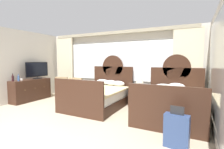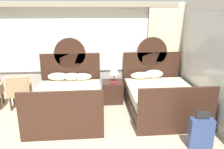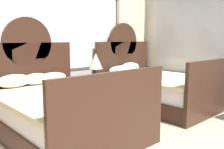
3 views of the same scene
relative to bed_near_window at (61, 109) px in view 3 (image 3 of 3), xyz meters
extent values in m
cube|color=beige|center=(0.09, 1.20, 0.98)|extent=(6.29, 0.07, 2.70)
cube|color=#5B5954|center=(0.09, 1.15, 1.16)|extent=(4.63, 0.02, 1.55)
cube|color=white|center=(0.09, 1.15, 1.16)|extent=(4.55, 0.02, 1.47)
cube|color=beige|center=(2.63, 1.06, 0.93)|extent=(0.89, 0.08, 2.60)
cube|color=#B2B7BC|center=(3.23, -0.92, 0.98)|extent=(0.01, 3.33, 2.27)
cube|color=#382116|center=(0.00, -0.06, -0.22)|extent=(1.57, 2.11, 0.30)
cube|color=white|center=(0.00, -0.06, 0.06)|extent=(1.51, 2.01, 0.26)
cube|color=beige|center=(0.00, -0.14, 0.22)|extent=(1.61, 1.91, 0.06)
cube|color=#382116|center=(0.00, 1.02, 0.29)|extent=(1.65, 0.06, 1.32)
cylinder|color=#382116|center=(0.00, 1.02, 0.96)|extent=(0.86, 0.06, 0.86)
cube|color=#382116|center=(0.00, -1.14, 0.15)|extent=(1.65, 0.06, 1.03)
ellipsoid|color=white|center=(-0.34, 0.82, 0.36)|extent=(0.54, 0.28, 0.21)
ellipsoid|color=white|center=(0.03, 0.82, 0.35)|extent=(0.45, 0.30, 0.19)
ellipsoid|color=white|center=(0.33, 0.80, 0.34)|extent=(0.52, 0.25, 0.18)
cube|color=#382116|center=(2.32, -0.06, -0.22)|extent=(1.57, 2.11, 0.30)
cube|color=white|center=(2.32, -0.06, 0.06)|extent=(1.51, 2.01, 0.26)
cube|color=beige|center=(2.32, -0.14, 0.22)|extent=(1.61, 1.91, 0.06)
cube|color=#382116|center=(2.32, 1.02, 0.29)|extent=(1.65, 0.06, 1.32)
cylinder|color=#382116|center=(2.32, 1.02, 0.96)|extent=(0.86, 0.06, 0.86)
cube|color=#382116|center=(2.32, -1.14, 0.15)|extent=(1.65, 0.06, 1.03)
ellipsoid|color=white|center=(1.98, 0.78, 0.34)|extent=(0.59, 0.29, 0.18)
ellipsoid|color=white|center=(2.35, 0.82, 0.37)|extent=(0.53, 0.29, 0.23)
cube|color=#382116|center=(1.16, 0.66, -0.07)|extent=(0.54, 0.54, 0.59)
sphere|color=tan|center=(1.16, 0.38, 0.06)|extent=(0.02, 0.02, 0.02)
cylinder|color=brown|center=(1.20, 0.66, 0.23)|extent=(0.14, 0.14, 0.02)
cylinder|color=brown|center=(1.20, 0.66, 0.34)|extent=(0.03, 0.03, 0.20)
cone|color=beige|center=(1.20, 0.66, 0.59)|extent=(0.27, 0.27, 0.31)
cube|color=maroon|center=(1.18, 0.55, 0.23)|extent=(0.18, 0.26, 0.03)
camera|label=1|loc=(2.84, -4.68, 1.19)|focal=26.27mm
camera|label=2|loc=(0.64, -5.14, 2.18)|focal=35.80mm
camera|label=3|loc=(-1.78, -3.04, 1.01)|focal=39.07mm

